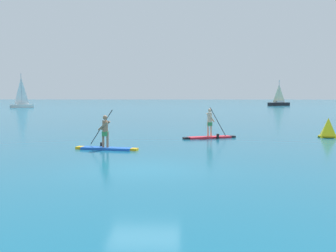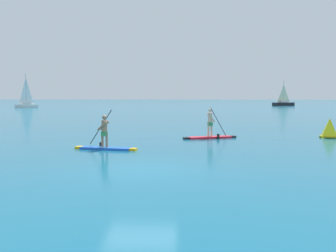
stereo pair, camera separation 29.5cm
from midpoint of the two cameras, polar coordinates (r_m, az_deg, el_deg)
The scene contains 6 objects.
ground at distance 13.34m, azimuth -3.45°, elevation -6.41°, with size 440.00×440.00×0.00m, color #145B7A.
paddleboarder_mid_center at distance 18.21m, azimuth -8.92°, elevation -2.35°, with size 3.05×1.10×1.90m.
paddleboarder_far_right at distance 22.80m, azimuth 6.70°, elevation -0.89°, with size 3.22×1.49×1.89m.
race_marker_buoy at distance 24.99m, azimuth 23.27°, elevation -0.42°, with size 1.30×1.30×1.18m.
sailboat_left_horizon at distance 84.24m, azimuth -20.27°, elevation 3.25°, with size 4.43×3.55×7.04m.
sailboat_right_horizon at distance 97.27m, azimuth 16.92°, elevation 3.36°, with size 5.59×3.40×6.26m.
Camera 2 is at (1.61, -13.01, 2.55)m, focal length 40.87 mm.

